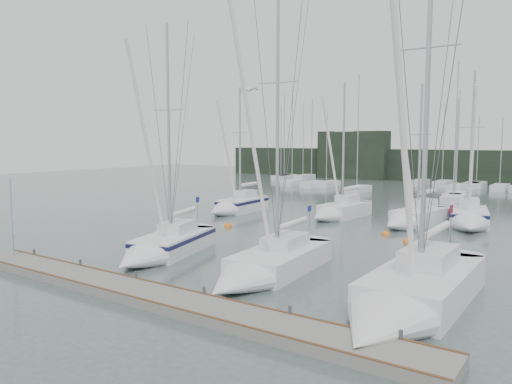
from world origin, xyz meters
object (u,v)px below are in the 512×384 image
sailboat_mid_a (234,206)px  buoy_b (386,235)px  sailboat_near_center (261,269)px  buoy_d (408,243)px  sailboat_mid_d (469,219)px  sailboat_near_left (160,248)px  dock_banner (12,210)px  sailboat_near_right (406,300)px  sailboat_mid_c (411,219)px  buoy_a (296,238)px  buoy_c (228,227)px  sailboat_mid_b (336,212)px

sailboat_mid_a → buoy_b: (14.93, -2.32, -0.60)m
sailboat_near_center → buoy_d: (2.93, 12.38, -0.51)m
sailboat_mid_a → sailboat_mid_d: sailboat_mid_d is taller
sailboat_near_left → sailboat_mid_d: size_ratio=1.11×
sailboat_near_left → dock_banner: sailboat_near_left is taller
sailboat_near_right → buoy_d: bearing=107.3°
sailboat_near_left → sailboat_mid_d: bearing=43.8°
sailboat_near_left → buoy_b: sailboat_near_left is taller
sailboat_near_center → sailboat_mid_c: sailboat_near_center is taller
sailboat_near_right → sailboat_mid_a: 27.53m
buoy_a → buoy_c: size_ratio=0.95×
sailboat_near_right → buoy_a: size_ratio=27.88×
sailboat_mid_a → sailboat_mid_c: (15.37, 1.82, -0.01)m
sailboat_near_center → buoy_b: size_ratio=26.63×
buoy_a → buoy_b: 6.34m
buoy_a → buoy_d: 7.20m
dock_banner → sailboat_mid_a: bearing=115.9°
sailboat_near_right → sailboat_mid_c: sailboat_near_right is taller
sailboat_mid_d → buoy_c: bearing=-158.6°
sailboat_near_center → sailboat_near_right: size_ratio=0.93×
sailboat_near_left → buoy_b: bearing=44.3°
sailboat_near_left → buoy_d: (9.99, 11.99, -0.55)m
sailboat_near_left → buoy_c: bearing=91.0°
sailboat_near_center → buoy_c: sailboat_near_center is taller
sailboat_mid_c → buoy_d: bearing=-63.9°
sailboat_near_center → buoy_d: sailboat_near_center is taller
sailboat_mid_d → buoy_a: 13.93m
buoy_a → dock_banner: size_ratio=0.15×
sailboat_near_right → buoy_a: bearing=135.1°
sailboat_near_left → sailboat_near_center: sailboat_near_center is taller
buoy_b → dock_banner: dock_banner is taller
sailboat_mid_d → buoy_c: sailboat_mid_d is taller
sailboat_mid_a → buoy_a: size_ratio=19.70×
buoy_b → buoy_d: 2.75m
sailboat_mid_c → sailboat_mid_a: bearing=-162.9°
buoy_b → sailboat_near_left: bearing=-119.8°
sailboat_near_left → buoy_a: 9.96m
sailboat_near_right → buoy_b: 16.43m
buoy_b → sailboat_near_center: bearing=-93.3°
sailboat_mid_a → buoy_d: bearing=-17.3°
buoy_a → dock_banner: (-8.71, -14.71, 2.86)m
sailboat_mid_d → buoy_a: bearing=-141.5°
sailboat_mid_b → sailboat_mid_d: sailboat_mid_d is taller
sailboat_mid_d → buoy_d: 8.56m
sailboat_mid_c → buoy_c: sailboat_mid_c is taller
sailboat_near_left → buoy_c: 10.49m
dock_banner → buoy_d: 23.36m
sailboat_mid_a → dock_banner: sailboat_mid_a is taller
sailboat_near_center → buoy_d: size_ratio=25.63×
sailboat_mid_c → buoy_c: size_ratio=17.84×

